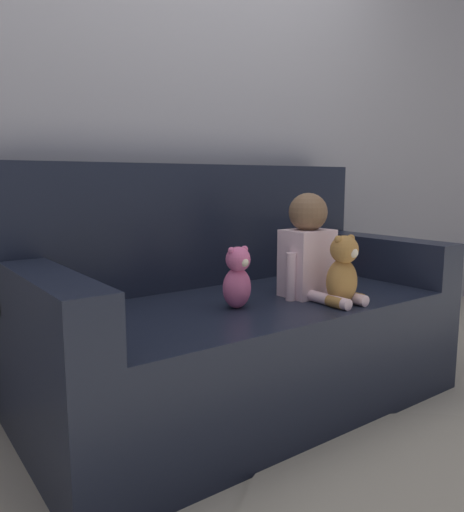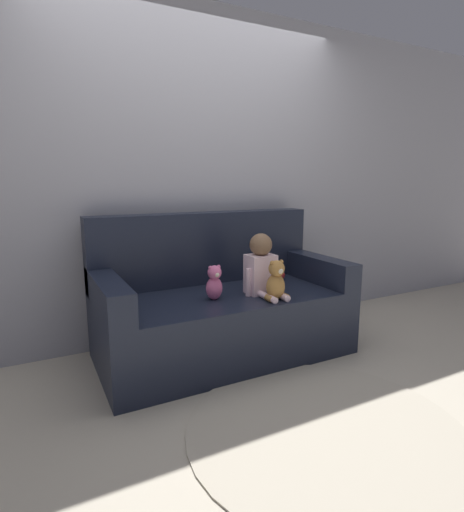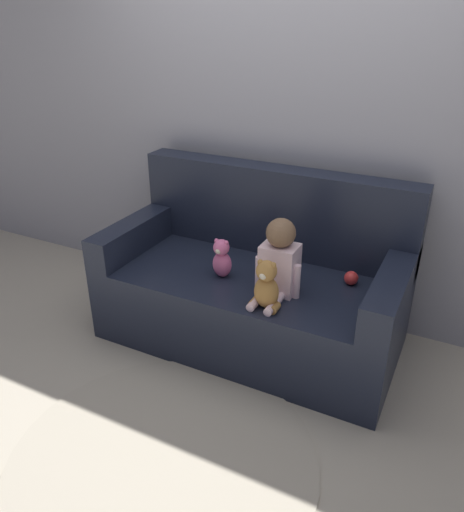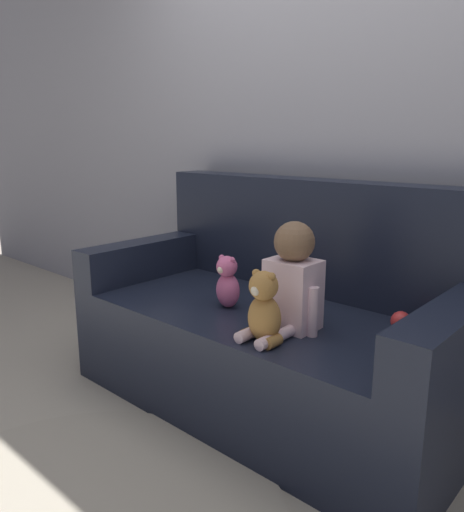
{
  "view_description": "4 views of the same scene",
  "coord_description": "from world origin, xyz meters",
  "views": [
    {
      "loc": [
        -1.25,
        -1.61,
        0.96
      ],
      "look_at": [
        -0.06,
        0.01,
        0.65
      ],
      "focal_mm": 35.0,
      "sensor_mm": 36.0,
      "label": 1
    },
    {
      "loc": [
        -1.23,
        -2.49,
        1.27
      ],
      "look_at": [
        0.01,
        -0.1,
        0.76
      ],
      "focal_mm": 28.0,
      "sensor_mm": 36.0,
      "label": 2
    },
    {
      "loc": [
        1.09,
        -2.4,
        1.88
      ],
      "look_at": [
        -0.08,
        -0.09,
        0.6
      ],
      "focal_mm": 35.0,
      "sensor_mm": 36.0,
      "label": 3
    },
    {
      "loc": [
        1.32,
        -1.7,
        1.22
      ],
      "look_at": [
        -0.09,
        -0.14,
        0.72
      ],
      "focal_mm": 35.0,
      "sensor_mm": 36.0,
      "label": 4
    }
  ],
  "objects": [
    {
      "name": "teddy_bear_brown",
      "position": [
        0.23,
        -0.32,
        0.6
      ],
      "size": [
        0.16,
        0.13,
        0.28
      ],
      "color": "#AD7A3D",
      "rests_on": "couch"
    },
    {
      "name": "wall_back",
      "position": [
        0.0,
        0.53,
        1.3
      ],
      "size": [
        8.0,
        0.05,
        2.6
      ],
      "color": "#93939E",
      "rests_on": "ground_plane"
    },
    {
      "name": "plush_toy_side",
      "position": [
        -0.13,
        -0.12,
        0.59
      ],
      "size": [
        0.12,
        0.11,
        0.24
      ],
      "color": "#DB6699",
      "rests_on": "couch"
    },
    {
      "name": "ground_plane",
      "position": [
        0.0,
        0.0,
        0.0
      ],
      "size": [
        12.0,
        12.0,
        0.0
      ],
      "primitive_type": "plane",
      "color": "#B7AD99"
    },
    {
      "name": "couch",
      "position": [
        0.0,
        0.06,
        0.35
      ],
      "size": [
        1.79,
        0.88,
        1.03
      ],
      "color": "black",
      "rests_on": "ground_plane"
    },
    {
      "name": "toy_ball",
      "position": [
        0.57,
        0.13,
        0.51
      ],
      "size": [
        0.08,
        0.08,
        0.08
      ],
      "color": "red",
      "rests_on": "couch"
    },
    {
      "name": "person_baby",
      "position": [
        0.23,
        -0.14,
        0.67
      ],
      "size": [
        0.26,
        0.35,
        0.43
      ],
      "color": "silver",
      "rests_on": "couch"
    }
  ]
}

